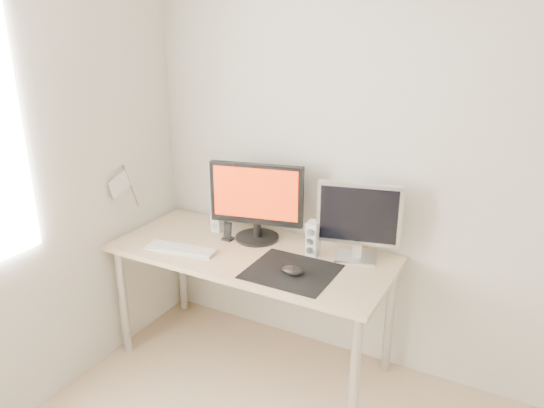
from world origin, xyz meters
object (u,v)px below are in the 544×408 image
(mouse, at_px, (292,271))
(desk, at_px, (252,264))
(main_monitor, at_px, (256,199))
(keyboard, at_px, (181,249))
(speaker_left, at_px, (218,216))
(phone_dock, at_px, (228,234))
(speaker_right, at_px, (313,239))
(second_monitor, at_px, (359,218))

(mouse, distance_m, desk, 0.37)
(main_monitor, relative_size, keyboard, 1.26)
(desk, distance_m, main_monitor, 0.37)
(speaker_left, bearing_deg, mouse, -24.82)
(desk, bearing_deg, phone_dock, 160.33)
(phone_dock, bearing_deg, speaker_right, 5.25)
(speaker_left, distance_m, phone_dock, 0.17)
(phone_dock, bearing_deg, desk, -19.67)
(main_monitor, bearing_deg, keyboard, -132.43)
(mouse, height_order, main_monitor, main_monitor)
(desk, height_order, phone_dock, phone_dock)
(second_monitor, height_order, speaker_right, second_monitor)
(keyboard, bearing_deg, phone_dock, 57.54)
(mouse, distance_m, phone_dock, 0.58)
(mouse, xyz_separation_m, phone_dock, (-0.53, 0.22, 0.01))
(mouse, distance_m, second_monitor, 0.46)
(mouse, relative_size, keyboard, 0.28)
(second_monitor, height_order, speaker_left, second_monitor)
(keyboard, bearing_deg, main_monitor, 47.57)
(main_monitor, relative_size, second_monitor, 1.22)
(desk, xyz_separation_m, second_monitor, (0.55, 0.19, 0.32))
(second_monitor, distance_m, phone_dock, 0.80)
(mouse, distance_m, speaker_left, 0.73)
(keyboard, relative_size, phone_dock, 3.85)
(second_monitor, bearing_deg, desk, -160.83)
(speaker_right, bearing_deg, phone_dock, -174.75)
(mouse, height_order, phone_dock, phone_dock)
(keyboard, bearing_deg, second_monitor, 21.72)
(speaker_right, relative_size, keyboard, 0.46)
(second_monitor, distance_m, speaker_right, 0.28)
(desk, height_order, speaker_right, speaker_right)
(mouse, bearing_deg, phone_dock, 157.88)
(mouse, xyz_separation_m, second_monitor, (0.23, 0.33, 0.22))
(mouse, xyz_separation_m, keyboard, (-0.69, -0.03, -0.02))
(main_monitor, xyz_separation_m, keyboard, (-0.31, -0.33, -0.25))
(desk, relative_size, speaker_right, 8.04)
(mouse, xyz_separation_m, speaker_left, (-0.66, 0.31, 0.07))
(main_monitor, height_order, second_monitor, main_monitor)
(phone_dock, bearing_deg, main_monitor, 30.48)
(desk, relative_size, second_monitor, 3.58)
(second_monitor, xyz_separation_m, speaker_left, (-0.89, -0.03, -0.14))
(mouse, bearing_deg, speaker_right, 90.83)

